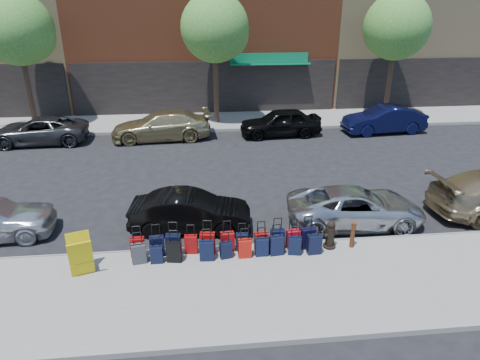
{
  "coord_description": "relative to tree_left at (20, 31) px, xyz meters",
  "views": [
    {
      "loc": [
        -0.7,
        -15.58,
        7.07
      ],
      "look_at": [
        0.76,
        -1.5,
        1.01
      ],
      "focal_mm": 32.0,
      "sensor_mm": 36.0,
      "label": 1
    }
  ],
  "objects": [
    {
      "name": "suitcase_front_9",
      "position": [
        11.86,
        -14.3,
        -4.97
      ],
      "size": [
        0.41,
        0.26,
        0.94
      ],
      "rotation": [
        0.0,
        0.0,
        0.11
      ],
      "color": "#AD0B19",
      "rests_on": "sidewalk_near"
    },
    {
      "name": "bollard",
      "position": [
        13.64,
        -14.43,
        -4.84
      ],
      "size": [
        0.15,
        0.15,
        0.81
      ],
      "color": "#38190C",
      "rests_on": "sidewalk_near"
    },
    {
      "name": "suitcase_back_4",
      "position": [
        9.29,
        -14.66,
        -4.96
      ],
      "size": [
        0.41,
        0.25,
        0.96
      ],
      "rotation": [
        0.0,
        0.0,
        -0.04
      ],
      "color": "black",
      "rests_on": "sidewalk_near"
    },
    {
      "name": "sidewalk_near",
      "position": [
        9.86,
        -16.0,
        -5.34
      ],
      "size": [
        60.0,
        4.0,
        0.15
      ],
      "primitive_type": "cube",
      "color": "gray",
      "rests_on": "ground"
    },
    {
      "name": "fire_hydrant",
      "position": [
        12.97,
        -14.36,
        -4.86
      ],
      "size": [
        0.44,
        0.39,
        0.87
      ],
      "rotation": [
        0.0,
        0.0,
        0.37
      ],
      "color": "black",
      "rests_on": "sidewalk_near"
    },
    {
      "name": "suitcase_front_3",
      "position": [
        8.84,
        -14.25,
        -4.98
      ],
      "size": [
        0.39,
        0.23,
        0.9
      ],
      "rotation": [
        0.0,
        0.0,
        -0.07
      ],
      "color": "#99090A",
      "rests_on": "sidewalk_near"
    },
    {
      "name": "curb_near",
      "position": [
        9.86,
        -13.98,
        -5.34
      ],
      "size": [
        60.0,
        0.08,
        0.15
      ],
      "primitive_type": "cube",
      "color": "gray",
      "rests_on": "ground"
    },
    {
      "name": "tree_center",
      "position": [
        10.5,
        0.0,
        0.0
      ],
      "size": [
        3.8,
        3.8,
        7.27
      ],
      "color": "black",
      "rests_on": "sidewalk_far"
    },
    {
      "name": "car_far_2",
      "position": [
        13.71,
        -2.64,
        -4.66
      ],
      "size": [
        4.51,
        2.03,
        1.5
      ],
      "primitive_type": "imported",
      "rotation": [
        0.0,
        0.0,
        -1.51
      ],
      "color": "black",
      "rests_on": "ground"
    },
    {
      "name": "tree_left",
      "position": [
        0.0,
        0.0,
        0.0
      ],
      "size": [
        3.8,
        3.8,
        7.27
      ],
      "color": "black",
      "rests_on": "sidewalk_far"
    },
    {
      "name": "car_near_1",
      "position": [
        8.83,
        -12.6,
        -4.77
      ],
      "size": [
        4.02,
        1.73,
        1.29
      ],
      "primitive_type": "imported",
      "rotation": [
        0.0,
        0.0,
        1.47
      ],
      "color": "black",
      "rests_on": "ground"
    },
    {
      "name": "suitcase_front_1",
      "position": [
        7.86,
        -14.29,
        -4.95
      ],
      "size": [
        0.43,
        0.27,
        0.99
      ],
      "rotation": [
        0.0,
        0.0,
        0.11
      ],
      "color": "black",
      "rests_on": "sidewalk_near"
    },
    {
      "name": "suitcase_front_4",
      "position": [
        9.32,
        -14.3,
        -4.94
      ],
      "size": [
        0.46,
        0.29,
        1.04
      ],
      "rotation": [
        0.0,
        0.0,
        -0.14
      ],
      "color": "#8F0A09",
      "rests_on": "sidewalk_near"
    },
    {
      "name": "curb_far",
      "position": [
        9.86,
        -1.52,
        -5.34
      ],
      "size": [
        60.0,
        0.08,
        0.15
      ],
      "primitive_type": "cube",
      "color": "gray",
      "rests_on": "ground"
    },
    {
      "name": "car_far_3",
      "position": [
        19.62,
        -2.65,
        -4.66
      ],
      "size": [
        4.68,
        1.96,
        1.5
      ],
      "primitive_type": "imported",
      "rotation": [
        0.0,
        0.0,
        -1.49
      ],
      "color": "#0C1038",
      "rests_on": "ground"
    },
    {
      "name": "suitcase_back_7",
      "position": [
        10.88,
        -14.6,
        -4.98
      ],
      "size": [
        0.38,
        0.22,
        0.89
      ],
      "rotation": [
        0.0,
        0.0,
        0.02
      ],
      "color": "black",
      "rests_on": "sidewalk_near"
    },
    {
      "name": "suitcase_back_2",
      "position": [
        8.37,
        -14.64,
        -4.96
      ],
      "size": [
        0.43,
        0.29,
        0.96
      ],
      "rotation": [
        0.0,
        0.0,
        -0.14
      ],
      "color": "black",
      "rests_on": "sidewalk_near"
    },
    {
      "name": "suitcase_back_1",
      "position": [
        7.87,
        -14.66,
        -5.0
      ],
      "size": [
        0.35,
        0.2,
        0.83
      ],
      "rotation": [
        0.0,
        0.0,
        0.0
      ],
      "color": "black",
      "rests_on": "sidewalk_near"
    },
    {
      "name": "suitcase_front_2",
      "position": [
        8.33,
        -14.29,
        -4.94
      ],
      "size": [
        0.45,
        0.28,
        1.04
      ],
      "rotation": [
        0.0,
        0.0,
        -0.1
      ],
      "color": "black",
      "rests_on": "sidewalk_near"
    },
    {
      "name": "suitcase_front_0",
      "position": [
        7.31,
        -14.27,
        -4.96
      ],
      "size": [
        0.4,
        0.22,
        0.96
      ],
      "rotation": [
        0.0,
        0.0,
        -0.02
      ],
      "color": "maroon",
      "rests_on": "sidewalk_near"
    },
    {
      "name": "suitcase_back_9",
      "position": [
        11.84,
        -14.63,
        -4.99
      ],
      "size": [
        0.41,
        0.29,
        0.89
      ],
      "rotation": [
        0.0,
        0.0,
        -0.2
      ],
      "color": "black",
      "rests_on": "sidewalk_near"
    },
    {
      "name": "suitcase_back_8",
      "position": [
        11.31,
        -14.59,
        -4.96
      ],
      "size": [
        0.42,
        0.28,
        0.95
      ],
      "rotation": [
        0.0,
        0.0,
        0.11
      ],
      "color": "black",
      "rests_on": "sidewalk_near"
    },
    {
      "name": "car_near_2",
      "position": [
        14.32,
        -12.78,
        -4.78
      ],
      "size": [
        4.59,
        2.26,
        1.25
      ],
      "primitive_type": "imported",
      "rotation": [
        0.0,
        0.0,
        1.53
      ],
      "color": "#BABDC1",
      "rests_on": "ground"
    },
    {
      "name": "tree_right",
      "position": [
        21.0,
        0.0,
        0.0
      ],
      "size": [
        3.8,
        3.8,
        7.27
      ],
      "color": "black",
      "rests_on": "sidewalk_far"
    },
    {
      "name": "suitcase_front_8",
      "position": [
        11.4,
        -14.27,
        -4.95
      ],
      "size": [
        0.41,
        0.23,
        0.99
      ],
      "rotation": [
        0.0,
        0.0,
        0.0
      ],
      "color": "black",
      "rests_on": "sidewalk_near"
    },
    {
      "name": "suitcase_back_6",
      "position": [
        10.38,
        -14.63,
        -4.98
      ],
      "size": [
        0.38,
        0.23,
        0.9
      ],
      "rotation": [
        0.0,
        0.0,
        0.03
      ],
      "color": "#AC150B",
      "rests_on": "sidewalk_near"
    },
    {
      "name": "suitcase_front_6",
      "position": [
        10.34,
        -14.26,
        -4.99
      ],
      "size": [
        0.37,
        0.22,
        0.88
      ],
      "rotation": [
        0.0,
        0.0,
        -0.05
      ],
      "color": "black",
      "rests_on": "sidewalk_near"
    },
    {
      "name": "suitcase_back_5",
      "position": [
        9.84,
        -14.62,
        -5.01
      ],
      "size": [
        0.37,
        0.26,
        0.81
      ],
      "rotation": [
        0.0,
        0.0,
        0.2
      ],
      "color": "black",
      "rests_on": "sidewalk_near"
    },
    {
      "name": "suitcase_front_5",
      "position": [
        9.91,
        -14.25,
        -4.96
      ],
      "size": [
        0.42,
        0.26,
        0.97
      ],
      "rotation": [
        0.0,
        0.0,
        0.09
      ],
      "color": "#9A090D",
      "rests_on": "sidewalk_near"
    },
    {
      "name": "sidewalk_far",
      "position": [
        9.86,
        0.5,
        -5.34
      ],
      "size": [
        60.0,
        4.0,
        0.15
      ],
      "primitive_type": "cube",
      "color": "gray",
      "rests_on": "ground"
    },
    {
      "name": "suitcase_back_0",
      "position": [
        7.38,
        -14.62,
        -4.97
      ],
      "size": [
        0.43,
        0.3,
        0.94
      ],
      "rotation": [
        0.0,
        0.0,
        0.18
      ],
      "color": "#343439",
      "rests_on": "sidewalk_near"
    },
    {
      "name": "ground",
      "position": [
        9.86,
        -9.5,
        -5.41
      ],
      "size": [
        120.0,
        120.0,
        0.0
      ],
      "primitive_type": "plane",
      "color": "black",
      "rests_on": "ground"
    },
    {
      "name": "suitcase_front_7",
      "position": [
        10.9,
        -14.35,
        -4.97
      ],
      "size": [
        0.39,
        0.22,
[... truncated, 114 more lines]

